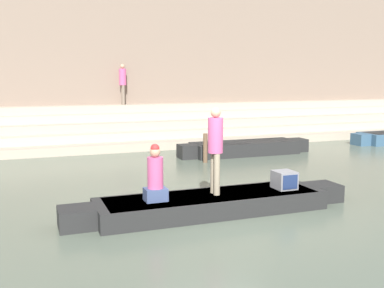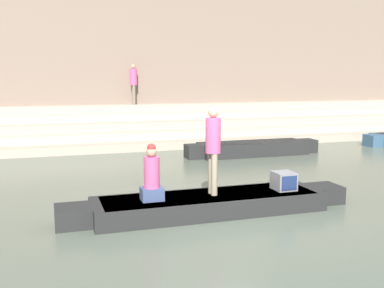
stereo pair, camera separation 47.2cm
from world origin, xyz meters
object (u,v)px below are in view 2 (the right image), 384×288
Objects in this scene: person_rowing at (152,177)px; tv_set at (284,181)px; person_on_steps at (133,81)px; rowboat_main at (210,203)px; moored_boat_shore at (253,148)px; person_standing at (213,144)px; mooring_post at (212,148)px.

person_rowing reaches higher than tv_set.
person_on_steps is (1.82, 11.60, 1.80)m from person_rowing.
rowboat_main is 3.44× the size of person_on_steps.
tv_set is 6.70m from moored_boat_shore.
rowboat_main is 7.37m from moored_boat_shore.
person_on_steps reaches higher than moored_boat_shore.
person_rowing reaches higher than rowboat_main.
tv_set is at bearing -109.61° from moored_boat_shore.
person_on_steps reaches higher than person_standing.
rowboat_main is 6.37× the size of mooring_post.
rowboat_main is 1.24m from person_standing.
tv_set is 5.35m from mooring_post.
person_rowing is 2.39× the size of tv_set.
moored_boat_shore is at bearing 54.89° from person_on_steps.
rowboat_main is 1.73m from tv_set.
person_standing is 11.61m from person_on_steps.
rowboat_main is 1.22× the size of moored_boat_shore.
person_on_steps is at bearing 89.00° from rowboat_main.
tv_set is 0.09× the size of moored_boat_shore.
person_standing is at bearing -179.17° from tv_set.
person_rowing is (-1.23, -0.04, 0.65)m from rowboat_main.
person_rowing is at bearing -121.30° from mooring_post.
moored_boat_shore is (5.19, 6.26, -0.60)m from person_rowing.
tv_set is at bearing 28.05° from person_on_steps.
person_standing is 0.35× the size of moored_boat_shore.
person_on_steps is (-1.40, 6.30, 2.17)m from mooring_post.
person_rowing is at bearing -175.92° from tv_set.
person_standing is at bearing 20.15° from person_on_steps.
person_on_steps reaches higher than mooring_post.
moored_boat_shore is 5.24× the size of mooring_post.
mooring_post is at bearing 71.18° from rowboat_main.
person_rowing is at bearing -176.28° from rowboat_main.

